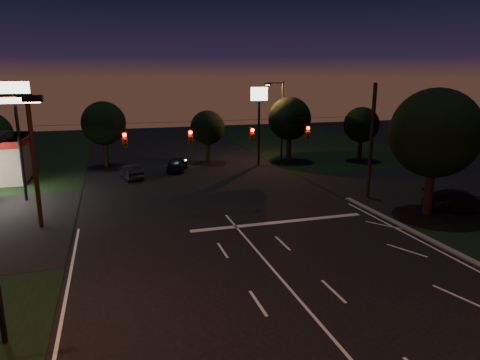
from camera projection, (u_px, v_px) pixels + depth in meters
name	position (u px, v px, depth m)	size (l,w,h in m)	color
ground	(318.00, 321.00, 16.87)	(140.00, 140.00, 0.00)	black
cross_street_right	(441.00, 188.00, 37.40)	(20.00, 16.00, 0.02)	black
stop_bar	(279.00, 222.00, 28.42)	(12.00, 0.50, 0.01)	silver
utility_pole_right	(367.00, 198.00, 34.22)	(0.30, 0.30, 9.00)	black
utility_pole_left	(42.00, 227.00, 27.46)	(0.28, 0.28, 8.00)	black
signal_span	(222.00, 135.00, 29.52)	(24.00, 0.40, 1.56)	black
pole_sign_left_near	(16.00, 111.00, 31.78)	(2.20, 0.30, 9.10)	black
pole_sign_right	(259.00, 108.00, 45.60)	(1.80, 0.30, 8.40)	black
street_light_right_far	(280.00, 115.00, 48.60)	(2.20, 0.35, 9.00)	black
tree_right_near	(433.00, 134.00, 28.83)	(6.00, 6.00, 8.76)	black
tree_far_b	(104.00, 124.00, 45.32)	(4.60, 4.60, 6.98)	black
tree_far_c	(207.00, 128.00, 47.63)	(3.80, 3.80, 5.86)	black
tree_far_d	(289.00, 119.00, 48.11)	(4.80, 4.80, 7.30)	black
tree_far_e	(361.00, 125.00, 48.65)	(4.00, 4.00, 6.18)	black
car_oncoming_a	(177.00, 164.00, 44.09)	(1.71, 4.24, 1.45)	black
car_oncoming_b	(131.00, 171.00, 40.64)	(1.45, 4.16, 1.37)	black
car_cross	(462.00, 201.00, 30.64)	(2.14, 5.26, 1.53)	black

